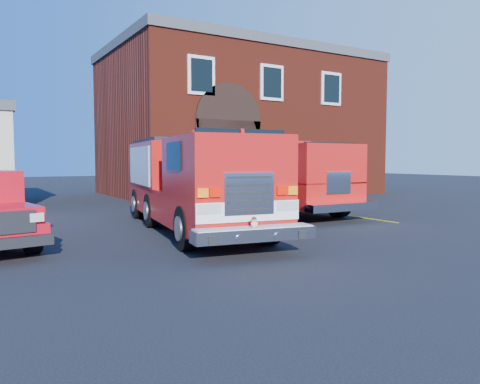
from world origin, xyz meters
TOP-DOWN VIEW (x-y plane):
  - ground at (0.00, 0.00)m, footprint 100.00×100.00m
  - parking_stripe_near at (6.50, 1.00)m, footprint 0.12×3.00m
  - parking_stripe_mid at (6.50, 4.00)m, footprint 0.12×3.00m
  - parking_stripe_far at (6.50, 7.00)m, footprint 0.12×3.00m
  - fire_station at (8.99, 13.98)m, footprint 15.20×10.20m
  - fire_engine at (0.07, 1.63)m, footprint 3.89×9.31m
  - secondary_truck at (4.88, 4.68)m, footprint 2.92×8.74m

SIDE VIEW (x-z plane):
  - ground at x=0.00m, z-range 0.00..0.00m
  - parking_stripe_near at x=6.50m, z-range 0.00..0.01m
  - parking_stripe_mid at x=6.50m, z-range 0.00..0.01m
  - parking_stripe_far at x=6.50m, z-range 0.00..0.01m
  - fire_engine at x=0.07m, z-range 0.05..2.83m
  - secondary_truck at x=4.88m, z-range 0.13..2.94m
  - fire_station at x=8.99m, z-range 0.03..8.48m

